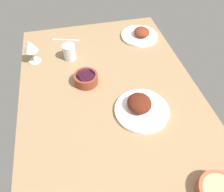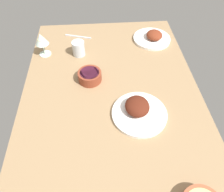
{
  "view_description": "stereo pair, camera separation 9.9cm",
  "coord_description": "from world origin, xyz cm",
  "px_view_note": "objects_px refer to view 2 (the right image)",
  "views": [
    {
      "loc": [
        64.62,
        -14.77,
        83.43
      ],
      "look_at": [
        0.0,
        0.0,
        6.0
      ],
      "focal_mm": 33.65,
      "sensor_mm": 36.0,
      "label": 1
    },
    {
      "loc": [
        66.11,
        -4.93,
        83.43
      ],
      "look_at": [
        0.0,
        0.0,
        6.0
      ],
      "focal_mm": 33.65,
      "sensor_mm": 36.0,
      "label": 2
    }
  ],
  "objects_px": {
    "bowl_onions": "(90,76)",
    "fork_loose": "(78,37)",
    "plate_far_side": "(153,37)",
    "plate_near_viewer": "(138,110)",
    "water_tumbler": "(79,48)",
    "wine_glass": "(41,40)"
  },
  "relations": [
    {
      "from": "bowl_onions",
      "to": "water_tumbler",
      "type": "distance_m",
      "value": 0.23
    },
    {
      "from": "bowl_onions",
      "to": "water_tumbler",
      "type": "xyz_separation_m",
      "value": [
        -0.22,
        -0.06,
        0.01
      ]
    },
    {
      "from": "fork_loose",
      "to": "water_tumbler",
      "type": "bearing_deg",
      "value": -68.96
    },
    {
      "from": "plate_near_viewer",
      "to": "fork_loose",
      "type": "xyz_separation_m",
      "value": [
        -0.64,
        -0.3,
        -0.02
      ]
    },
    {
      "from": "plate_far_side",
      "to": "water_tumbler",
      "type": "distance_m",
      "value": 0.48
    },
    {
      "from": "plate_near_viewer",
      "to": "wine_glass",
      "type": "bearing_deg",
      "value": -134.36
    },
    {
      "from": "plate_far_side",
      "to": "water_tumbler",
      "type": "bearing_deg",
      "value": -76.27
    },
    {
      "from": "bowl_onions",
      "to": "fork_loose",
      "type": "height_order",
      "value": "bowl_onions"
    },
    {
      "from": "plate_far_side",
      "to": "fork_loose",
      "type": "bearing_deg",
      "value": -98.02
    },
    {
      "from": "bowl_onions",
      "to": "wine_glass",
      "type": "relative_size",
      "value": 0.87
    },
    {
      "from": "plate_near_viewer",
      "to": "water_tumbler",
      "type": "height_order",
      "value": "water_tumbler"
    },
    {
      "from": "bowl_onions",
      "to": "fork_loose",
      "type": "relative_size",
      "value": 0.7
    },
    {
      "from": "bowl_onions",
      "to": "plate_far_side",
      "type": "bearing_deg",
      "value": 129.77
    },
    {
      "from": "fork_loose",
      "to": "bowl_onions",
      "type": "bearing_deg",
      "value": -62.35
    },
    {
      "from": "water_tumbler",
      "to": "fork_loose",
      "type": "bearing_deg",
      "value": -175.9
    },
    {
      "from": "plate_far_side",
      "to": "bowl_onions",
      "type": "bearing_deg",
      "value": -50.23
    },
    {
      "from": "plate_near_viewer",
      "to": "fork_loose",
      "type": "distance_m",
      "value": 0.71
    },
    {
      "from": "plate_near_viewer",
      "to": "water_tumbler",
      "type": "relative_size",
      "value": 2.92
    },
    {
      "from": "wine_glass",
      "to": "water_tumbler",
      "type": "bearing_deg",
      "value": 85.29
    },
    {
      "from": "water_tumbler",
      "to": "fork_loose",
      "type": "height_order",
      "value": "water_tumbler"
    },
    {
      "from": "wine_glass",
      "to": "fork_loose",
      "type": "xyz_separation_m",
      "value": [
        -0.16,
        0.19,
        -0.1
      ]
    },
    {
      "from": "plate_far_side",
      "to": "bowl_onions",
      "type": "xyz_separation_m",
      "value": [
        0.34,
        -0.4,
        0.01
      ]
    }
  ]
}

